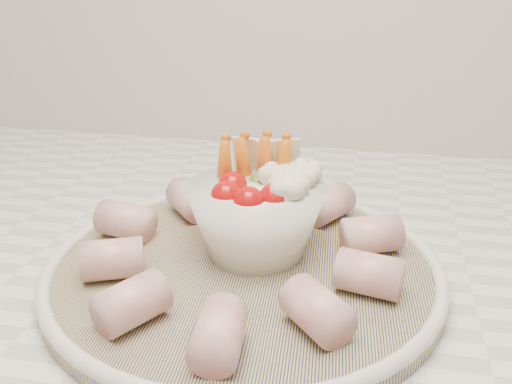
# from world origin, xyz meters

# --- Properties ---
(serving_platter) EXTENTS (0.37, 0.37, 0.02)m
(serving_platter) POSITION_xyz_m (-0.14, 1.36, 0.93)
(serving_platter) COLOR navy
(serving_platter) RESTS_ON kitchen_counter
(veggie_bowl) EXTENTS (0.12, 0.12, 0.10)m
(veggie_bowl) POSITION_xyz_m (-0.13, 1.39, 0.97)
(veggie_bowl) COLOR white
(veggie_bowl) RESTS_ON serving_platter
(cured_meat_rolls) EXTENTS (0.29, 0.29, 0.03)m
(cured_meat_rolls) POSITION_xyz_m (-0.14, 1.37, 0.95)
(cured_meat_rolls) COLOR #C1585F
(cured_meat_rolls) RESTS_ON serving_platter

